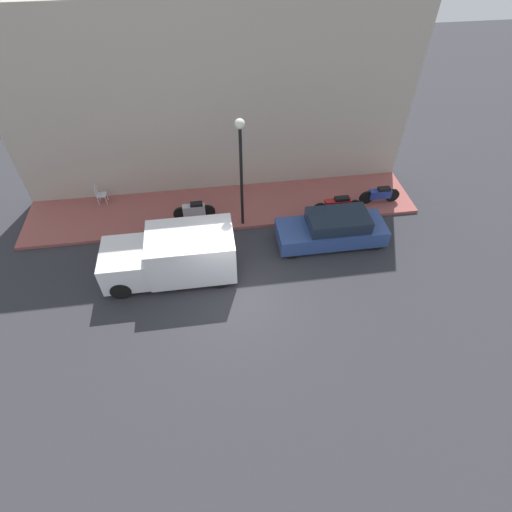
% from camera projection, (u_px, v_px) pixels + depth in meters
% --- Properties ---
extents(ground_plane, '(60.00, 60.00, 0.00)m').
position_uv_depth(ground_plane, '(235.00, 294.00, 14.53)').
color(ground_plane, '#2D2D33').
extents(sidewalk, '(3.04, 17.09, 0.14)m').
position_uv_depth(sidewalk, '(223.00, 207.00, 17.94)').
color(sidewalk, '#934C47').
rests_on(sidewalk, ground_plane).
extents(building_facade, '(0.30, 17.09, 7.93)m').
position_uv_depth(building_facade, '(214.00, 107.00, 16.32)').
color(building_facade, '#B2A899').
rests_on(building_facade, ground_plane).
extents(parked_car, '(1.61, 4.36, 1.36)m').
position_uv_depth(parked_car, '(333.00, 229.00, 16.03)').
color(parked_car, '#2D4784').
rests_on(parked_car, ground_plane).
extents(delivery_van, '(2.00, 4.77, 1.91)m').
position_uv_depth(delivery_van, '(172.00, 256.00, 14.53)').
color(delivery_van, white).
rests_on(delivery_van, ground_plane).
extents(motorcycle_blue, '(0.30, 1.84, 0.78)m').
position_uv_depth(motorcycle_blue, '(380.00, 194.00, 17.79)').
color(motorcycle_blue, navy).
rests_on(motorcycle_blue, sidewalk).
extents(scooter_silver, '(0.30, 1.77, 0.84)m').
position_uv_depth(scooter_silver, '(194.00, 210.00, 16.95)').
color(scooter_silver, '#B7B7BF').
rests_on(scooter_silver, sidewalk).
extents(motorcycle_red, '(0.30, 2.13, 0.79)m').
position_uv_depth(motorcycle_red, '(338.00, 204.00, 17.28)').
color(motorcycle_red, '#B21E1E').
rests_on(motorcycle_red, sidewalk).
extents(streetlamp, '(0.37, 0.37, 4.72)m').
position_uv_depth(streetlamp, '(241.00, 156.00, 14.77)').
color(streetlamp, black).
rests_on(streetlamp, sidewalk).
extents(cafe_chair, '(0.40, 0.40, 0.84)m').
position_uv_depth(cafe_chair, '(99.00, 194.00, 17.72)').
color(cafe_chair, silver).
rests_on(cafe_chair, sidewalk).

